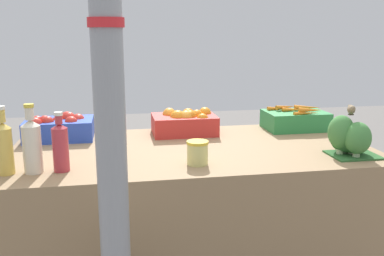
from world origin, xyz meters
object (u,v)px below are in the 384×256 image
(juice_bottle_golden, at_px, (4,146))
(juice_bottle_cloudy, at_px, (32,144))
(support_pole, at_px, (106,37))
(orange_crate, at_px, (185,122))
(carrot_crate, at_px, (295,120))
(sparrow_bird, at_px, (351,109))
(apple_crate, at_px, (59,127))
(broccoli_pile, at_px, (350,138))
(pickle_jar, at_px, (197,153))
(juice_bottle_ruby, at_px, (60,146))

(juice_bottle_golden, distance_m, juice_bottle_cloudy, 0.11)
(support_pole, relative_size, juice_bottle_golden, 9.26)
(orange_crate, height_order, carrot_crate, carrot_crate)
(orange_crate, height_order, juice_bottle_golden, juice_bottle_golden)
(juice_bottle_golden, bearing_deg, sparrow_bird, 0.21)
(support_pole, height_order, sparrow_bird, support_pole)
(apple_crate, distance_m, broccoli_pile, 1.50)
(apple_crate, distance_m, juice_bottle_cloudy, 0.58)
(support_pole, xyz_separation_m, sparrow_bird, (1.09, 0.42, -0.33))
(apple_crate, relative_size, pickle_jar, 3.39)
(sparrow_bird, bearing_deg, juice_bottle_cloudy, -65.36)
(orange_crate, distance_m, juice_bottle_ruby, 0.84)
(juice_bottle_golden, bearing_deg, apple_crate, 76.13)
(sparrow_bird, bearing_deg, broccoli_pile, 53.81)
(juice_bottle_golden, relative_size, sparrow_bird, 2.20)
(broccoli_pile, bearing_deg, orange_crate, 140.32)
(broccoli_pile, distance_m, sparrow_bird, 0.13)
(juice_bottle_ruby, bearing_deg, carrot_crate, 24.17)
(apple_crate, relative_size, sparrow_bird, 2.78)
(juice_bottle_ruby, distance_m, pickle_jar, 0.58)
(carrot_crate, bearing_deg, sparrow_bird, -88.21)
(apple_crate, xyz_separation_m, juice_bottle_golden, (-0.14, -0.58, 0.05))
(support_pole, bearing_deg, juice_bottle_ruby, 117.10)
(orange_crate, bearing_deg, broccoli_pile, -39.68)
(support_pole, xyz_separation_m, carrot_crate, (1.07, 0.99, -0.49))
(juice_bottle_golden, xyz_separation_m, pickle_jar, (0.79, -0.01, -0.06))
(broccoli_pile, bearing_deg, juice_bottle_golden, -179.88)
(broccoli_pile, bearing_deg, apple_crate, 157.44)
(carrot_crate, height_order, sparrow_bird, sparrow_bird)
(apple_crate, distance_m, orange_crate, 0.69)
(carrot_crate, bearing_deg, support_pole, -137.26)
(apple_crate, bearing_deg, broccoli_pile, -22.56)
(support_pole, distance_m, broccoli_pile, 1.26)
(apple_crate, relative_size, orange_crate, 1.00)
(broccoli_pile, distance_m, juice_bottle_ruby, 1.31)
(carrot_crate, bearing_deg, pickle_jar, -140.44)
(carrot_crate, distance_m, pickle_jar, 0.92)
(carrot_crate, height_order, juice_bottle_cloudy, juice_bottle_cloudy)
(orange_crate, xyz_separation_m, juice_bottle_cloudy, (-0.73, -0.57, 0.05))
(juice_bottle_golden, bearing_deg, broccoli_pile, 0.12)
(juice_bottle_golden, distance_m, juice_bottle_ruby, 0.22)
(apple_crate, relative_size, broccoli_pile, 1.55)
(pickle_jar, bearing_deg, sparrow_bird, 1.15)
(support_pole, xyz_separation_m, juice_bottle_golden, (-0.43, 0.41, -0.44))
(juice_bottle_ruby, bearing_deg, sparrow_bird, 0.24)
(carrot_crate, relative_size, pickle_jar, 3.39)
(broccoli_pile, distance_m, pickle_jar, 0.73)
(carrot_crate, xyz_separation_m, juice_bottle_ruby, (-1.29, -0.58, 0.05))
(juice_bottle_ruby, relative_size, sparrow_bird, 1.96)
(broccoli_pile, distance_m, juice_bottle_golden, 1.52)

